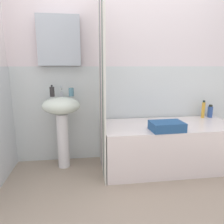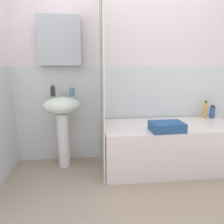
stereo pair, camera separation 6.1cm
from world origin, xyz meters
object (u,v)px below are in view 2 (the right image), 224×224
bathtub (169,146)px  lotion_bottle (212,112)px  soap_dispenser (53,91)px  towel_folded (167,127)px  sink (62,116)px  conditioner_bottle (205,110)px  toothbrush_cup (72,92)px

bathtub → lotion_bottle: (0.68, 0.26, 0.34)m
soap_dispenser → towel_folded: soap_dispenser is taller
soap_dispenser → lotion_bottle: size_ratio=0.81×
sink → conditioner_bottle: size_ratio=3.69×
conditioner_bottle → soap_dispenser: bearing=-178.9°
bathtub → conditioner_bottle: bearing=23.4°
sink → soap_dispenser: bearing=152.0°
bathtub → towel_folded: size_ratio=4.51×
bathtub → towel_folded: bearing=-118.6°
soap_dispenser → toothbrush_cup: (0.22, 0.01, -0.01)m
bathtub → sink: bearing=173.0°
bathtub → lotion_bottle: lotion_bottle is taller
sink → toothbrush_cup: 0.31m
soap_dispenser → toothbrush_cup: bearing=2.2°
lotion_bottle → conditioner_bottle: (-0.11, -0.02, 0.03)m
towel_folded → toothbrush_cup: bearing=156.0°
toothbrush_cup → conditioner_bottle: bearing=1.0°
soap_dispenser → conditioner_bottle: soap_dispenser is taller
soap_dispenser → towel_folded: 1.35m
soap_dispenser → toothbrush_cup: 0.22m
soap_dispenser → conditioner_bottle: (1.92, 0.04, -0.28)m
sink → bathtub: (1.26, -0.15, -0.36)m
towel_folded → lotion_bottle: bearing=31.5°
soap_dispenser → conditioner_bottle: size_ratio=0.59×
toothbrush_cup → lotion_bottle: size_ratio=0.57×
towel_folded → conditioner_bottle: bearing=34.6°
sink → lotion_bottle: bearing=3.2°
soap_dispenser → towel_folded: bearing=-19.7°
toothbrush_cup → conditioner_bottle: size_ratio=0.41×
lotion_bottle → conditioner_bottle: conditioner_bottle is taller
toothbrush_cup → soap_dispenser: bearing=-177.8°
bathtub → lotion_bottle: 0.81m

